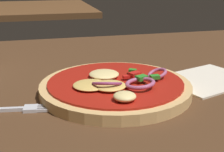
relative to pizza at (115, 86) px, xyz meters
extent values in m
cube|color=#4C301C|center=(-0.04, 0.00, -0.02)|extent=(1.26, 0.87, 0.03)
cylinder|color=tan|center=(0.00, 0.00, 0.00)|extent=(0.23, 0.23, 0.02)
cylinder|color=#A81C11|center=(0.00, 0.00, 0.01)|extent=(0.21, 0.21, 0.00)
ellipsoid|color=#E5BC60|center=(-0.05, -0.02, 0.01)|extent=(0.05, 0.05, 0.01)
ellipsoid|color=#E5BC60|center=(-0.02, -0.03, 0.01)|extent=(0.05, 0.05, 0.01)
ellipsoid|color=#F4DB8E|center=(-0.01, -0.08, 0.01)|extent=(0.03, 0.03, 0.01)
ellipsoid|color=#F4DB8E|center=(-0.01, 0.02, 0.01)|extent=(0.05, 0.05, 0.01)
torus|color=#93386B|center=(-0.02, -0.02, 0.01)|extent=(0.05, 0.05, 0.02)
torus|color=#B25984|center=(0.07, 0.01, 0.01)|extent=(0.03, 0.03, 0.02)
torus|color=#B25984|center=(0.03, -0.04, 0.02)|extent=(0.06, 0.06, 0.01)
cube|color=red|center=(0.03, 0.00, 0.02)|extent=(0.02, 0.02, 0.01)
cube|color=#2D8C28|center=(0.06, -0.02, 0.02)|extent=(0.01, 0.01, 0.01)
cube|color=red|center=(0.02, 0.00, 0.01)|extent=(0.01, 0.01, 0.00)
cube|color=#2D8C28|center=(0.04, 0.03, 0.01)|extent=(0.01, 0.01, 0.00)
cube|color=#2D8C28|center=(0.04, -0.02, 0.02)|extent=(0.02, 0.02, 0.01)
cube|color=orange|center=(0.04, 0.00, 0.01)|extent=(0.01, 0.01, 0.00)
cube|color=silver|center=(-0.13, -0.04, -0.01)|extent=(0.02, 0.02, 0.01)
cube|color=silver|center=(-0.10, -0.05, -0.01)|extent=(0.03, 0.01, 0.00)
cube|color=silver|center=(-0.10, -0.04, -0.01)|extent=(0.03, 0.01, 0.00)
cube|color=silver|center=(-0.10, -0.04, -0.01)|extent=(0.03, 0.01, 0.00)
cube|color=silver|center=(-0.10, -0.03, -0.01)|extent=(0.03, 0.01, 0.00)
cube|color=silver|center=(0.17, 0.02, -0.01)|extent=(0.18, 0.16, 0.00)
cube|color=brown|center=(-0.16, 1.29, -0.02)|extent=(0.71, 0.65, 0.03)
camera|label=1|loc=(-0.12, -0.44, 0.17)|focal=51.14mm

